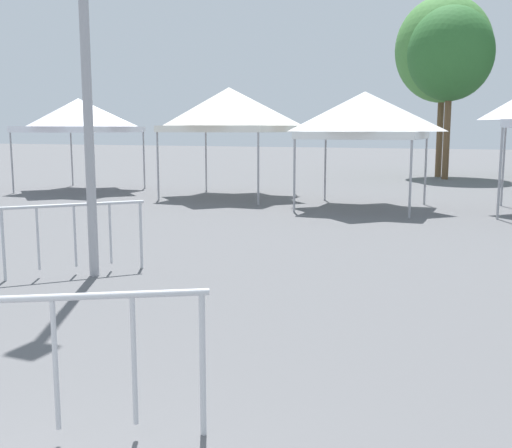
{
  "coord_description": "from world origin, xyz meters",
  "views": [
    {
      "loc": [
        2.45,
        -1.05,
        2.16
      ],
      "look_at": [
        0.26,
        4.1,
        1.3
      ],
      "focal_mm": 43.27,
      "sensor_mm": 36.0,
      "label": 1
    }
  ],
  "objects_px": {
    "canopy_tent_center": "(79,115)",
    "canopy_tent_far_left": "(229,110)",
    "canopy_tent_behind_left": "(365,115)",
    "crowd_barrier_mid_lot": "(54,340)",
    "tree_behind_tents_right": "(443,50)",
    "tree_behind_tents_left": "(450,54)",
    "crowd_barrier_by_lift": "(74,225)"
  },
  "relations": [
    {
      "from": "canopy_tent_far_left",
      "to": "canopy_tent_center",
      "type": "bearing_deg",
      "value": -177.68
    },
    {
      "from": "tree_behind_tents_right",
      "to": "tree_behind_tents_left",
      "type": "distance_m",
      "value": 1.36
    },
    {
      "from": "canopy_tent_center",
      "to": "crowd_barrier_mid_lot",
      "type": "relative_size",
      "value": 1.91
    },
    {
      "from": "tree_behind_tents_left",
      "to": "canopy_tent_far_left",
      "type": "bearing_deg",
      "value": -118.98
    },
    {
      "from": "canopy_tent_far_left",
      "to": "canopy_tent_behind_left",
      "type": "xyz_separation_m",
      "value": [
        4.61,
        -1.16,
        -0.23
      ]
    },
    {
      "from": "canopy_tent_behind_left",
      "to": "tree_behind_tents_right",
      "type": "xyz_separation_m",
      "value": [
        0.54,
        12.5,
        3.11
      ]
    },
    {
      "from": "tree_behind_tents_right",
      "to": "canopy_tent_center",
      "type": "bearing_deg",
      "value": -133.13
    },
    {
      "from": "canopy_tent_far_left",
      "to": "tree_behind_tents_right",
      "type": "relative_size",
      "value": 0.44
    },
    {
      "from": "canopy_tent_behind_left",
      "to": "crowd_barrier_mid_lot",
      "type": "relative_size",
      "value": 1.74
    },
    {
      "from": "canopy_tent_far_left",
      "to": "canopy_tent_behind_left",
      "type": "distance_m",
      "value": 4.76
    },
    {
      "from": "canopy_tent_far_left",
      "to": "tree_behind_tents_left",
      "type": "relative_size",
      "value": 0.48
    },
    {
      "from": "canopy_tent_center",
      "to": "tree_behind_tents_right",
      "type": "height_order",
      "value": "tree_behind_tents_right"
    },
    {
      "from": "canopy_tent_far_left",
      "to": "crowd_barrier_mid_lot",
      "type": "bearing_deg",
      "value": -68.83
    },
    {
      "from": "crowd_barrier_by_lift",
      "to": "canopy_tent_behind_left",
      "type": "bearing_deg",
      "value": 77.24
    },
    {
      "from": "canopy_tent_far_left",
      "to": "canopy_tent_behind_left",
      "type": "relative_size",
      "value": 1.11
    },
    {
      "from": "canopy_tent_center",
      "to": "crowd_barrier_by_lift",
      "type": "distance_m",
      "value": 13.31
    },
    {
      "from": "canopy_tent_behind_left",
      "to": "tree_behind_tents_left",
      "type": "bearing_deg",
      "value": 85.01
    },
    {
      "from": "crowd_barrier_mid_lot",
      "to": "crowd_barrier_by_lift",
      "type": "bearing_deg",
      "value": 127.84
    },
    {
      "from": "canopy_tent_far_left",
      "to": "crowd_barrier_mid_lot",
      "type": "xyz_separation_m",
      "value": [
        5.7,
        -14.71,
        -2.01
      ]
    },
    {
      "from": "tree_behind_tents_right",
      "to": "tree_behind_tents_left",
      "type": "height_order",
      "value": "tree_behind_tents_right"
    },
    {
      "from": "canopy_tent_center",
      "to": "crowd_barrier_by_lift",
      "type": "relative_size",
      "value": 2.2
    },
    {
      "from": "tree_behind_tents_left",
      "to": "crowd_barrier_mid_lot",
      "type": "relative_size",
      "value": 4.01
    },
    {
      "from": "canopy_tent_far_left",
      "to": "canopy_tent_behind_left",
      "type": "bearing_deg",
      "value": -14.1
    },
    {
      "from": "canopy_tent_far_left",
      "to": "canopy_tent_behind_left",
      "type": "height_order",
      "value": "canopy_tent_far_left"
    },
    {
      "from": "canopy_tent_far_left",
      "to": "tree_behind_tents_left",
      "type": "distance_m",
      "value": 11.82
    },
    {
      "from": "canopy_tent_far_left",
      "to": "crowd_barrier_mid_lot",
      "type": "distance_m",
      "value": 15.9
    },
    {
      "from": "canopy_tent_behind_left",
      "to": "canopy_tent_far_left",
      "type": "bearing_deg",
      "value": 165.9
    },
    {
      "from": "crowd_barrier_by_lift",
      "to": "crowd_barrier_mid_lot",
      "type": "bearing_deg",
      "value": -52.16
    },
    {
      "from": "tree_behind_tents_left",
      "to": "crowd_barrier_by_lift",
      "type": "xyz_separation_m",
      "value": [
        -3.11,
        -20.66,
        -4.55
      ]
    },
    {
      "from": "canopy_tent_center",
      "to": "canopy_tent_far_left",
      "type": "bearing_deg",
      "value": 2.32
    },
    {
      "from": "canopy_tent_center",
      "to": "canopy_tent_behind_left",
      "type": "relative_size",
      "value": 1.1
    },
    {
      "from": "crowd_barrier_mid_lot",
      "to": "tree_behind_tents_right",
      "type": "bearing_deg",
      "value": 91.19
    }
  ]
}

